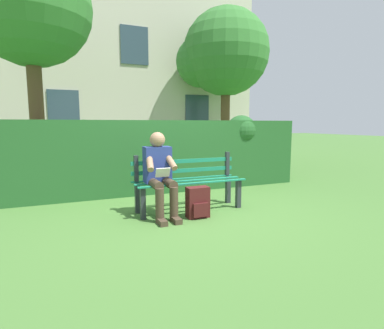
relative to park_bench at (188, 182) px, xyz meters
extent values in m
plane|color=#477533|center=(0.00, 0.06, -0.43)|extent=(60.00, 60.00, 0.00)
cube|color=#2D3338|center=(-0.76, 0.23, -0.20)|extent=(0.07, 0.07, 0.45)
cube|color=#2D3338|center=(0.76, 0.23, -0.20)|extent=(0.07, 0.07, 0.45)
cube|color=#2D3338|center=(-0.76, -0.10, -0.20)|extent=(0.07, 0.07, 0.45)
cube|color=#2D3338|center=(0.76, -0.10, -0.20)|extent=(0.07, 0.07, 0.45)
cube|color=#1E8460|center=(0.00, -0.15, 0.03)|extent=(1.69, 0.06, 0.02)
cube|color=#1E8460|center=(0.00, 0.06, 0.03)|extent=(1.69, 0.06, 0.02)
cube|color=#1E8460|center=(0.00, 0.28, 0.03)|extent=(1.69, 0.06, 0.02)
cube|color=#2D3338|center=(-0.76, -0.14, 0.23)|extent=(0.06, 0.06, 0.39)
cube|color=#2D3338|center=(0.76, -0.14, 0.23)|extent=(0.06, 0.06, 0.39)
cube|color=#1E8460|center=(0.00, -0.14, 0.16)|extent=(1.69, 0.02, 0.06)
cube|color=#1E8460|center=(0.00, -0.14, 0.31)|extent=(1.69, 0.02, 0.06)
cube|color=navy|center=(0.49, 0.04, 0.30)|extent=(0.38, 0.22, 0.52)
sphere|color=#A57A5B|center=(0.49, 0.06, 0.66)|extent=(0.22, 0.22, 0.22)
cylinder|color=#473828|center=(0.39, 0.25, 0.06)|extent=(0.13, 0.42, 0.13)
cylinder|color=#473828|center=(0.59, 0.25, 0.06)|extent=(0.13, 0.42, 0.13)
cylinder|color=#473828|center=(0.39, 0.46, -0.19)|extent=(0.12, 0.12, 0.47)
cylinder|color=#473828|center=(0.59, 0.46, -0.19)|extent=(0.12, 0.12, 0.47)
cube|color=#473828|center=(0.39, 0.54, -0.39)|extent=(0.10, 0.24, 0.07)
cube|color=#473828|center=(0.59, 0.54, -0.39)|extent=(0.10, 0.24, 0.07)
cylinder|color=#A57A5B|center=(0.34, 0.18, 0.36)|extent=(0.14, 0.32, 0.26)
cylinder|color=#A57A5B|center=(0.64, 0.18, 0.36)|extent=(0.14, 0.32, 0.26)
cube|color=white|center=(0.49, 0.30, 0.22)|extent=(0.20, 0.07, 0.13)
cube|color=#265B28|center=(-0.07, -1.49, 0.26)|extent=(5.76, 0.72, 1.38)
sphere|color=#265B28|center=(-1.80, -1.39, 0.75)|extent=(0.64, 0.64, 0.64)
sphere|color=#265B28|center=(1.37, -1.57, 0.68)|extent=(0.57, 0.57, 0.57)
cylinder|color=brown|center=(2.20, -2.96, 1.08)|extent=(0.29, 0.29, 3.01)
sphere|color=#387A33|center=(2.20, -2.96, 3.25)|extent=(2.43, 2.43, 2.43)
cube|color=beige|center=(-0.58, -7.38, 2.66)|extent=(8.89, 2.79, 6.18)
cube|color=#334756|center=(-2.81, -5.97, 1.30)|extent=(0.90, 0.04, 1.20)
cube|color=#334756|center=(1.64, -5.97, 1.30)|extent=(0.90, 0.04, 1.20)
cube|color=#334756|center=(-0.58, -5.97, 3.40)|extent=(0.90, 0.04, 1.20)
cube|color=#4C1919|center=(0.03, 0.45, -0.21)|extent=(0.32, 0.17, 0.44)
cube|color=#4C1919|center=(0.03, 0.55, -0.30)|extent=(0.22, 0.04, 0.19)
cylinder|color=#4C1919|center=(-0.06, 0.35, -0.19)|extent=(0.04, 0.04, 0.26)
cylinder|color=#4C1919|center=(0.13, 0.35, -0.19)|extent=(0.04, 0.04, 0.26)
cylinder|color=brown|center=(-3.24, -4.68, 0.99)|extent=(0.30, 0.30, 2.83)
sphere|color=#387A33|center=(-3.24, -4.68, 3.15)|extent=(2.74, 2.74, 2.74)
sphere|color=#387A33|center=(-2.56, -5.09, 2.88)|extent=(1.64, 1.64, 1.64)
camera|label=1|loc=(1.76, 4.30, 0.89)|focal=28.82mm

